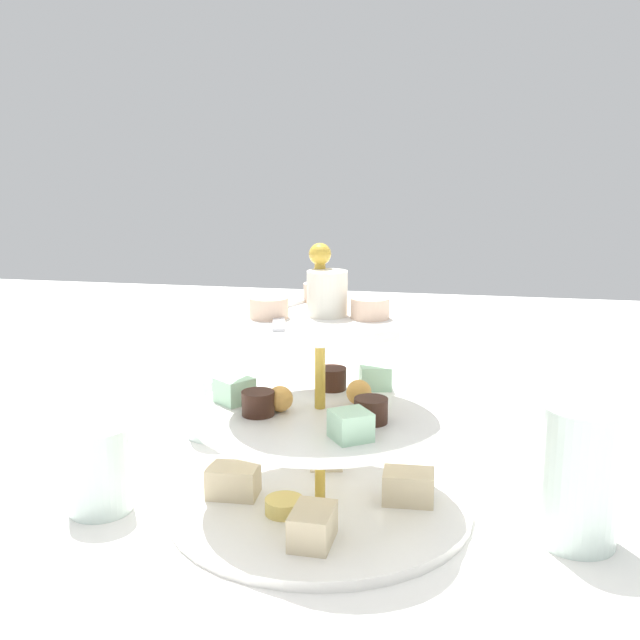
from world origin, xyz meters
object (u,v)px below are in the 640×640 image
Objects in this scene: tiered_serving_stand at (320,432)px; water_glass_tall_right at (580,476)px; water_glass_mid_back at (99,469)px; water_glass_short_left at (213,405)px; butter_knife_right at (476,430)px; teacup_with_saucer at (311,402)px.

tiered_serving_stand reaches higher than water_glass_tall_right.
tiered_serving_stand reaches higher than water_glass_mid_back.
water_glass_short_left reaches higher than butter_knife_right.
water_glass_short_left is (-0.16, -0.16, -0.04)m from tiered_serving_stand.
water_glass_short_left is at bearing -134.91° from tiered_serving_stand.
tiered_serving_stand is 0.24m from water_glass_short_left.
teacup_with_saucer is (-0.26, -0.29, -0.04)m from water_glass_tall_right.
water_glass_short_left is at bearing 40.14° from butter_knife_right.
water_glass_short_left is (-0.18, -0.40, -0.02)m from water_glass_tall_right.
water_glass_tall_right is 0.39m from teacup_with_saucer.
water_glass_short_left is 0.21m from water_glass_mid_back.
water_glass_tall_right is at bearing 134.23° from butter_knife_right.
water_glass_short_left is 0.32m from butter_knife_right.
water_glass_tall_right is 0.44m from water_glass_short_left.
water_glass_tall_right reaches higher than butter_knife_right.
water_glass_short_left is 0.45× the size of butter_knife_right.
teacup_with_saucer is 0.21m from butter_knife_right.
teacup_with_saucer is 0.32m from water_glass_mid_back.
tiered_serving_stand is 1.70× the size of butter_knife_right.
water_glass_tall_right is at bearing 48.75° from teacup_with_saucer.
tiered_serving_stand is 3.47× the size of water_glass_mid_back.
water_glass_mid_back reaches higher than teacup_with_saucer.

